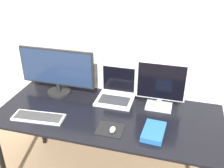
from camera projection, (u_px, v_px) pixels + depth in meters
wall_back at (123, 34)px, 2.18m from camera, size 7.00×0.05×2.50m
desk at (108, 121)px, 2.08m from camera, size 1.74×0.75×0.73m
monitor_left at (57, 70)px, 2.24m from camera, size 0.66×0.20×0.41m
monitor_right at (161, 85)px, 2.04m from camera, size 0.39×0.14×0.39m
laptop at (116, 91)px, 2.23m from camera, size 0.31×0.27×0.27m
keyboard at (38, 117)px, 1.99m from camera, size 0.40×0.17×0.02m
mousepad at (110, 129)px, 1.87m from camera, size 0.19×0.17×0.00m
mouse at (113, 130)px, 1.83m from camera, size 0.04×0.07×0.03m
book at (154, 132)px, 1.82m from camera, size 0.16×0.24×0.04m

